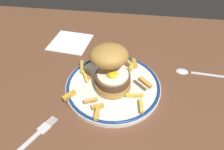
{
  "coord_description": "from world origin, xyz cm",
  "views": [
    {
      "loc": [
        4.85,
        -36.3,
        39.38
      ],
      "look_at": [
        -0.31,
        0.86,
        4.6
      ],
      "focal_mm": 32.53,
      "sensor_mm": 36.0,
      "label": 1
    }
  ],
  "objects_px": {
    "dinner_plate": "(112,85)",
    "burger": "(110,66)",
    "fork": "(32,139)",
    "spoon": "(188,71)",
    "napkin": "(70,42)"
  },
  "relations": [
    {
      "from": "dinner_plate",
      "to": "burger",
      "type": "xyz_separation_m",
      "value": [
        -0.0,
        0.0,
        0.06
      ]
    },
    {
      "from": "dinner_plate",
      "to": "fork",
      "type": "relative_size",
      "value": 1.87
    },
    {
      "from": "spoon",
      "to": "napkin",
      "type": "height_order",
      "value": "spoon"
    },
    {
      "from": "dinner_plate",
      "to": "spoon",
      "type": "bearing_deg",
      "value": 23.6
    },
    {
      "from": "dinner_plate",
      "to": "burger",
      "type": "distance_m",
      "value": 0.06
    },
    {
      "from": "burger",
      "to": "spoon",
      "type": "distance_m",
      "value": 0.24
    },
    {
      "from": "spoon",
      "to": "burger",
      "type": "bearing_deg",
      "value": -157.2
    },
    {
      "from": "burger",
      "to": "spoon",
      "type": "height_order",
      "value": "burger"
    },
    {
      "from": "spoon",
      "to": "napkin",
      "type": "distance_m",
      "value": 0.39
    },
    {
      "from": "fork",
      "to": "napkin",
      "type": "relative_size",
      "value": 1.04
    },
    {
      "from": "burger",
      "to": "spoon",
      "type": "xyz_separation_m",
      "value": [
        0.21,
        0.09,
        -0.07
      ]
    },
    {
      "from": "dinner_plate",
      "to": "napkin",
      "type": "bearing_deg",
      "value": 131.64
    },
    {
      "from": "dinner_plate",
      "to": "fork",
      "type": "bearing_deg",
      "value": -130.39
    },
    {
      "from": "burger",
      "to": "spoon",
      "type": "relative_size",
      "value": 0.94
    },
    {
      "from": "dinner_plate",
      "to": "spoon",
      "type": "distance_m",
      "value": 0.23
    }
  ]
}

